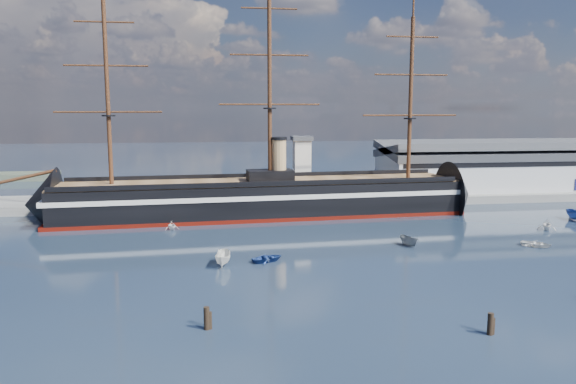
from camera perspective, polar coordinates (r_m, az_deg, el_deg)
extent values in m
plane|color=#152232|center=(107.39, 2.85, -4.29)|extent=(600.00, 600.00, 0.00)
cube|color=slate|center=(143.99, 3.94, -1.02)|extent=(180.00, 18.00, 2.00)
cube|color=#B7BABC|center=(163.80, 20.29, 2.10)|extent=(62.00, 20.00, 10.00)
cube|color=#3F4247|center=(163.32, 20.39, 4.05)|extent=(63.00, 21.00, 2.00)
cube|color=silver|center=(138.51, 1.41, 2.38)|extent=(4.00, 4.00, 14.00)
cube|color=#3F4247|center=(137.91, 1.42, 5.48)|extent=(5.00, 5.00, 1.00)
cube|color=black|center=(124.85, -2.74, -0.62)|extent=(88.75, 20.80, 7.00)
cube|color=silver|center=(124.66, -2.74, -0.07)|extent=(90.76, 21.15, 1.00)
cube|color=#510D06|center=(125.47, -2.73, -2.26)|extent=(90.75, 21.11, 0.90)
cone|color=black|center=(128.90, -23.77, -1.18)|extent=(14.84, 16.42, 15.68)
cone|color=black|center=(137.50, 16.92, -0.26)|extent=(11.84, 16.26, 15.68)
cube|color=brown|center=(124.33, -2.75, 1.02)|extent=(88.68, 19.53, 0.40)
cube|color=black|center=(124.37, -1.84, 1.68)|extent=(10.31, 6.54, 2.50)
cylinder|color=tan|center=(124.25, -0.93, 3.30)|extent=(3.20, 3.20, 9.00)
cylinder|color=#381E0F|center=(129.76, -26.26, 1.09)|extent=(17.76, 1.67, 4.43)
cylinder|color=#381E0F|center=(124.27, -17.87, 9.50)|extent=(0.90, 0.90, 38.00)
cylinder|color=#381E0F|center=(123.59, -1.88, 10.83)|extent=(0.90, 0.90, 42.00)
cylinder|color=#381E0F|center=(131.13, 12.34, 9.20)|extent=(0.90, 0.90, 36.00)
imported|color=white|center=(86.65, -6.59, -7.47)|extent=(7.02, 3.36, 2.70)
imported|color=navy|center=(88.62, -2.06, -7.05)|extent=(2.49, 3.45, 1.50)
imported|color=slate|center=(100.38, 12.19, -5.39)|extent=(5.72, 3.30, 2.16)
imported|color=white|center=(113.37, -11.72, -3.78)|extent=(5.66, 3.74, 1.91)
imported|color=silver|center=(106.71, 23.87, -5.11)|extent=(2.94, 3.11, 1.43)
imported|color=navy|center=(134.89, 27.16, -2.59)|extent=(7.25, 3.29, 2.81)
imported|color=white|center=(122.14, 24.78, -3.51)|extent=(6.90, 5.94, 2.36)
cylinder|color=black|center=(63.23, -8.24, -13.66)|extent=(0.64, 0.64, 3.24)
cylinder|color=black|center=(64.93, 19.81, -13.48)|extent=(0.64, 0.64, 3.09)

